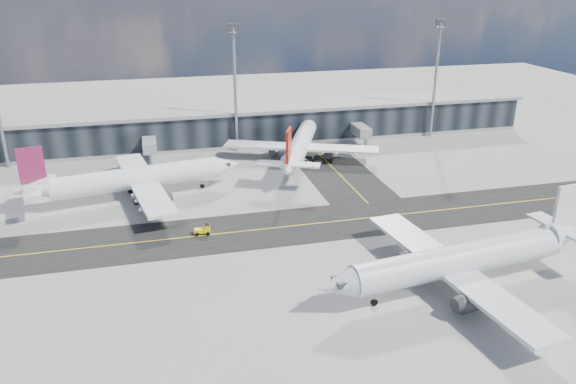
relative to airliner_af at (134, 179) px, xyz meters
name	(u,v)px	position (x,y,z in m)	size (l,w,h in m)	color
ground	(286,238)	(23.24, -22.78, -3.99)	(300.00, 300.00, 0.00)	gray
taxiway_lanes	(293,209)	(27.15, -12.04, -3.98)	(180.00, 63.00, 0.03)	black
terminal_concourse	(232,126)	(23.28, 32.15, 0.10)	(152.00, 19.80, 8.80)	black
floodlight_masts	(235,85)	(23.24, 25.22, 11.61)	(102.50, 0.70, 28.90)	gray
airliner_af	(134,179)	(0.00, 0.00, 0.00)	(40.70, 34.88, 12.09)	white
airliner_redtail	(300,145)	(35.31, 13.15, -0.03)	(33.58, 38.84, 12.00)	white
airliner_near	(463,259)	(42.42, -42.80, 0.08)	(41.59, 35.55, 12.31)	silver
baggage_tug	(204,229)	(10.73, -18.28, -3.17)	(2.70, 1.54, 1.63)	yellow
service_van	(304,163)	(35.51, 10.64, -3.27)	(2.41, 5.23, 1.45)	white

